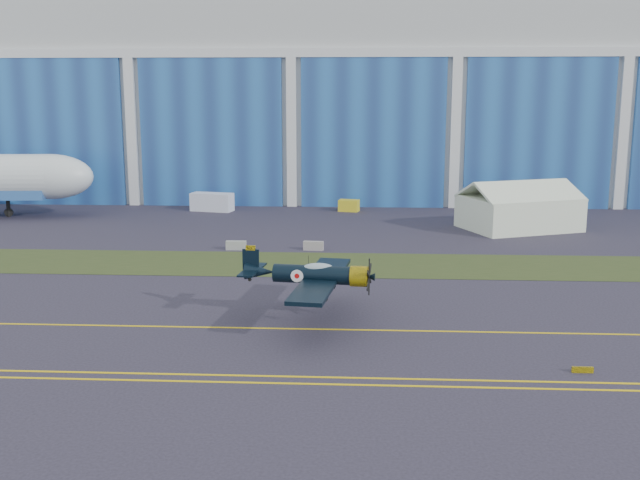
# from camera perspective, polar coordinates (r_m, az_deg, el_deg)

# --- Properties ---
(ground) EXTENTS (260.00, 260.00, 0.00)m
(ground) POSITION_cam_1_polar(r_m,az_deg,el_deg) (55.55, -6.80, -5.06)
(ground) COLOR #302C3C
(ground) RESTS_ON ground
(grass_median) EXTENTS (260.00, 10.00, 0.02)m
(grass_median) POSITION_cam_1_polar(r_m,az_deg,el_deg) (68.93, -4.81, -1.79)
(grass_median) COLOR #475128
(grass_median) RESTS_ON ground
(hangar) EXTENTS (220.00, 45.70, 30.00)m
(hangar) POSITION_cam_1_polar(r_m,az_deg,el_deg) (124.65, -1.22, 10.98)
(hangar) COLOR silver
(hangar) RESTS_ON ground
(taxiway_centreline) EXTENTS (200.00, 0.20, 0.02)m
(taxiway_centreline) POSITION_cam_1_polar(r_m,az_deg,el_deg) (50.85, -7.76, -6.62)
(taxiway_centreline) COLOR yellow
(taxiway_centreline) RESTS_ON ground
(edge_line_near) EXTENTS (80.00, 0.20, 0.02)m
(edge_line_near) POSITION_cam_1_polar(r_m,az_deg,el_deg) (42.11, -10.22, -10.54)
(edge_line_near) COLOR yellow
(edge_line_near) RESTS_ON ground
(edge_line_far) EXTENTS (80.00, 0.20, 0.02)m
(edge_line_far) POSITION_cam_1_polar(r_m,az_deg,el_deg) (43.02, -9.91, -10.06)
(edge_line_far) COLOR yellow
(edge_line_far) RESTS_ON ground
(guard_board_right) EXTENTS (1.20, 0.15, 0.35)m
(guard_board_right) POSITION_cam_1_polar(r_m,az_deg,el_deg) (45.09, 19.37, -9.31)
(guard_board_right) COLOR yellow
(guard_board_right) RESTS_ON ground
(warbird) EXTENTS (11.65, 13.49, 3.66)m
(warbird) POSITION_cam_1_polar(r_m,az_deg,el_deg) (50.83, -0.56, -2.64)
(warbird) COLOR black
(warbird) RESTS_ON ground
(tent) EXTENTS (14.59, 12.77, 5.65)m
(tent) POSITION_cam_1_polar(r_m,az_deg,el_deg) (88.60, 14.95, 2.62)
(tent) COLOR white
(tent) RESTS_ON ground
(shipping_container) EXTENTS (5.83, 3.31, 2.38)m
(shipping_container) POSITION_cam_1_polar(r_m,az_deg,el_deg) (100.01, -8.23, 2.88)
(shipping_container) COLOR silver
(shipping_container) RESTS_ON ground
(tug) EXTENTS (2.88, 2.13, 1.52)m
(tug) POSITION_cam_1_polar(r_m,az_deg,el_deg) (98.86, 2.22, 2.64)
(tug) COLOR yellow
(tug) RESTS_ON ground
(barrier_a) EXTENTS (2.00, 0.61, 0.90)m
(barrier_a) POSITION_cam_1_polar(r_m,az_deg,el_deg) (75.07, -6.41, -0.41)
(barrier_a) COLOR #989A98
(barrier_a) RESTS_ON ground
(barrier_b) EXTENTS (2.05, 0.80, 0.90)m
(barrier_b) POSITION_cam_1_polar(r_m,az_deg,el_deg) (74.41, -0.50, -0.44)
(barrier_b) COLOR gray
(barrier_b) RESTS_ON ground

